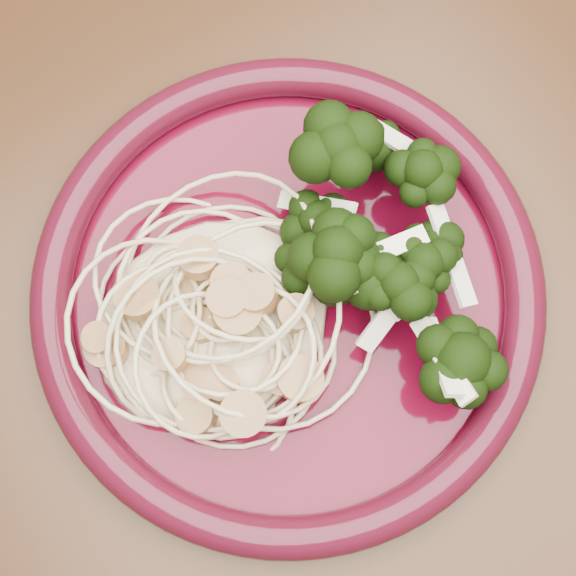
# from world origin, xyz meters

# --- Properties ---
(dining_table) EXTENTS (1.20, 0.80, 0.75)m
(dining_table) POSITION_xyz_m (0.00, 0.00, 0.65)
(dining_table) COLOR #472814
(dining_table) RESTS_ON ground
(dinner_plate) EXTENTS (0.35, 0.35, 0.03)m
(dinner_plate) POSITION_xyz_m (-0.11, 0.01, 0.76)
(dinner_plate) COLOR #4D0517
(dinner_plate) RESTS_ON dining_table
(spaghetti_pile) EXTENTS (0.16, 0.14, 0.03)m
(spaghetti_pile) POSITION_xyz_m (-0.16, 0.01, 0.77)
(spaghetti_pile) COLOR beige
(spaghetti_pile) RESTS_ON dinner_plate
(scallop_cluster) EXTENTS (0.15, 0.15, 0.05)m
(scallop_cluster) POSITION_xyz_m (-0.16, 0.01, 0.81)
(scallop_cluster) COLOR tan
(scallop_cluster) RESTS_ON spaghetti_pile
(broccoli_pile) EXTENTS (0.12, 0.18, 0.06)m
(broccoli_pile) POSITION_xyz_m (-0.05, 0.00, 0.79)
(broccoli_pile) COLOR black
(broccoli_pile) RESTS_ON dinner_plate
(onion_garnish) EXTENTS (0.09, 0.12, 0.06)m
(onion_garnish) POSITION_xyz_m (-0.05, 0.00, 0.82)
(onion_garnish) COLOR white
(onion_garnish) RESTS_ON broccoli_pile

